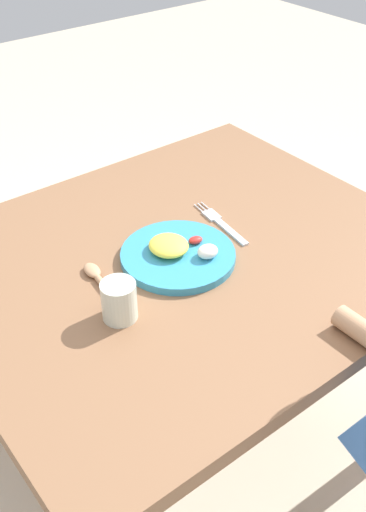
# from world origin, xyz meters

# --- Properties ---
(ground_plane) EXTENTS (8.00, 8.00, 0.00)m
(ground_plane) POSITION_xyz_m (0.00, 0.00, 0.00)
(ground_plane) COLOR beige
(dining_table) EXTENTS (1.12, 0.95, 0.74)m
(dining_table) POSITION_xyz_m (0.00, 0.00, 0.65)
(dining_table) COLOR brown
(dining_table) RESTS_ON ground_plane
(plate) EXTENTS (0.27, 0.27, 0.05)m
(plate) POSITION_xyz_m (-0.03, -0.01, 0.75)
(plate) COLOR teal
(plate) RESTS_ON dining_table
(fork) EXTENTS (0.05, 0.22, 0.01)m
(fork) POSITION_xyz_m (0.15, 0.03, 0.74)
(fork) COLOR silver
(fork) RESTS_ON dining_table
(spoon) EXTENTS (0.05, 0.22, 0.02)m
(spoon) POSITION_xyz_m (-0.22, 0.01, 0.74)
(spoon) COLOR tan
(spoon) RESTS_ON dining_table
(drinking_cup) EXTENTS (0.07, 0.07, 0.09)m
(drinking_cup) POSITION_xyz_m (-0.24, -0.09, 0.78)
(drinking_cup) COLOR silver
(drinking_cup) RESTS_ON dining_table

